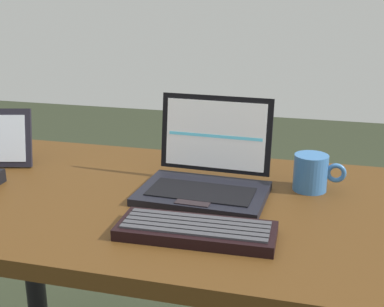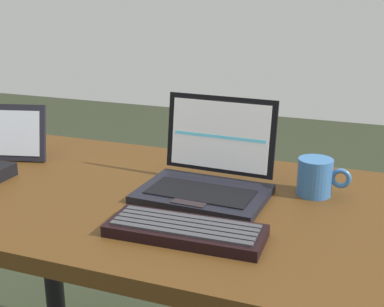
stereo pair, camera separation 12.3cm
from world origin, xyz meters
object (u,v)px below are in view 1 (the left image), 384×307
Objects in this scene: external_keyboard at (196,230)px; photo_frame at (4,138)px; laptop_front at (207,175)px; coffee_mug at (312,173)px.

photo_frame is at bearing 155.48° from external_keyboard.
external_keyboard is 0.71m from photo_frame.
external_keyboard is 1.99× the size of photo_frame.
laptop_front is 1.90× the size of photo_frame.
coffee_mug is (0.25, 0.08, 0.00)m from laptop_front.
external_keyboard is 0.39m from coffee_mug.
coffee_mug is at bearing 2.10° from photo_frame.
laptop_front is 0.96× the size of external_keyboard.
photo_frame is (-0.61, 0.05, 0.04)m from laptop_front.
laptop_front reaches higher than coffee_mug.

